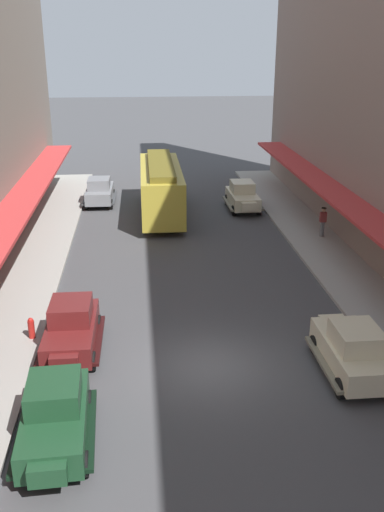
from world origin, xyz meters
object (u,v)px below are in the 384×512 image
(parked_car_4, at_px, (353,349))
(fire_hydrant, at_px, (31,328))
(parked_car_0, at_px, (71,327))
(parked_car_3, at_px, (100,191))
(streetcar, at_px, (161,186))
(parked_car_1, at_px, (243,195))
(pedestrian_1, at_px, (323,222))
(parked_car_2, at_px, (55,414))

(parked_car_4, bearing_deg, fire_hydrant, 163.62)
(parked_car_0, distance_m, parked_car_3, 19.72)
(streetcar, bearing_deg, parked_car_0, -103.37)
(parked_car_3, distance_m, parked_car_4, 24.14)
(parked_car_0, distance_m, parked_car_1, 19.86)
(fire_hydrant, xyz_separation_m, pedestrian_1, (14.39, 10.36, 0.45))
(parked_car_0, bearing_deg, pedestrian_1, 41.09)
(pedestrian_1, bearing_deg, parked_car_2, -128.14)
(parked_car_0, bearing_deg, parked_car_3, 90.29)
(parked_car_1, bearing_deg, parked_car_2, -112.46)
(parked_car_2, height_order, parked_car_4, same)
(parked_car_3, bearing_deg, parked_car_2, -89.61)
(parked_car_4, relative_size, fire_hydrant, 5.20)
(streetcar, bearing_deg, pedestrian_1, -32.07)
(fire_hydrant, bearing_deg, parked_car_1, 56.67)
(parked_car_0, relative_size, parked_car_2, 0.99)
(parked_car_2, height_order, fire_hydrant, parked_car_2)
(parked_car_2, bearing_deg, parked_car_0, 90.78)
(parked_car_0, relative_size, streetcar, 0.44)
(parked_car_0, distance_m, pedestrian_1, 17.00)
(streetcar, xyz_separation_m, pedestrian_1, (8.84, -5.54, -0.89))
(parked_car_2, bearing_deg, parked_car_3, 90.39)
(parked_car_1, bearing_deg, streetcar, -171.70)
(parked_car_1, bearing_deg, parked_car_3, 166.83)
(parked_car_2, height_order, pedestrian_1, parked_car_2)
(streetcar, bearing_deg, fire_hydrant, -109.25)
(parked_car_1, relative_size, parked_car_3, 1.00)
(parked_car_2, height_order, streetcar, streetcar)
(parked_car_1, height_order, parked_car_3, same)
(parked_car_1, height_order, fire_hydrant, parked_car_1)
(pedestrian_1, bearing_deg, fire_hydrant, -144.26)
(parked_car_3, height_order, streetcar, streetcar)
(parked_car_4, height_order, streetcar, streetcar)
(parked_car_3, bearing_deg, parked_car_0, -89.71)
(parked_car_1, relative_size, parked_car_2, 0.99)
(fire_hydrant, bearing_deg, parked_car_4, -16.38)
(parked_car_0, xyz_separation_m, parked_car_3, (-0.10, 19.72, 0.00))
(parked_car_3, bearing_deg, parked_car_4, -66.61)
(parked_car_4, bearing_deg, parked_car_0, 165.60)
(parked_car_0, height_order, parked_car_4, same)
(parked_car_1, bearing_deg, parked_car_0, -118.23)
(parked_car_1, distance_m, pedestrian_1, 7.19)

